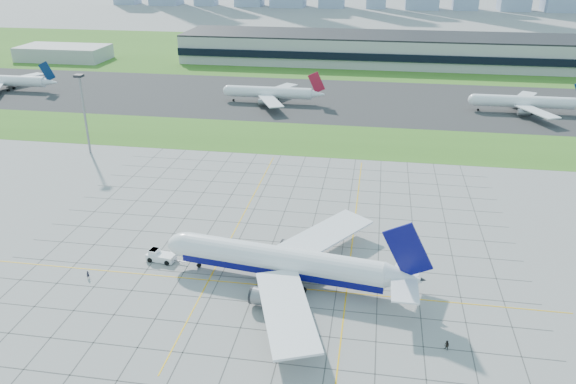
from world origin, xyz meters
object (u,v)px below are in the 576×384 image
crew_near (88,275)px  distant_jet_2 (525,102)px  light_mast (83,104)px  crew_far (447,345)px  airliner (284,262)px  distant_jet_0 (3,80)px  pushback_tug (160,256)px  distant_jet_1 (271,92)px

crew_near → distant_jet_2: (114.63, 142.04, 3.66)m
light_mast → crew_far: (105.77, -81.20, -15.26)m
airliner → distant_jet_2: size_ratio=1.23×
crew_near → distant_jet_0: bearing=84.9°
pushback_tug → distant_jet_1: distant_jet_1 is taller
crew_far → distant_jet_1: bearing=160.2°
distant_jet_2 → light_mast: bearing=-154.4°
crew_far → distant_jet_2: (44.30, 153.04, 3.56)m
distant_jet_0 → crew_near: bearing=-51.2°
crew_near → distant_jet_0: (-114.98, 143.09, 3.66)m
airliner → crew_near: bearing=-164.8°
crew_near → distant_jet_1: size_ratio=0.04×
airliner → crew_near: airliner is taller
distant_jet_0 → distant_jet_1: size_ratio=1.12×
airliner → distant_jet_1: 138.55m
crew_far → distant_jet_2: bearing=122.7°
crew_far → distant_jet_1: distant_jet_1 is taller
pushback_tug → distant_jet_0: 184.63m
distant_jet_1 → crew_near: bearing=-94.6°
crew_far → airliner: bearing=-158.9°
pushback_tug → distant_jet_2: size_ratio=0.21×
light_mast → pushback_tug: (47.41, -61.11, -15.07)m
light_mast → distant_jet_0: bearing=137.5°
airliner → crew_near: size_ratio=32.99×
distant_jet_0 → light_mast: bearing=-42.5°
crew_near → distant_jet_1: bearing=41.6°
light_mast → pushback_tug: bearing=-52.2°
crew_far → distant_jet_1: (-59.09, 151.76, 3.56)m
pushback_tug → distant_jet_1: 131.72m
crew_near → distant_jet_2: 182.56m
light_mast → distant_jet_1: size_ratio=0.60×
light_mast → distant_jet_1: bearing=56.5°
light_mast → distant_jet_0: size_ratio=0.53×
pushback_tug → distant_jet_2: distant_jet_2 is taller
light_mast → pushback_tug: 78.80m
pushback_tug → distant_jet_1: (-0.73, 131.67, 3.38)m
distant_jet_2 → crew_far: bearing=-106.1°
airliner → distant_jet_2: bearing=69.1°
distant_jet_1 → distant_jet_2: bearing=0.7°
distant_jet_0 → pushback_tug: bearing=-46.5°
light_mast → crew_far: light_mast is taller
light_mast → crew_near: 80.12m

